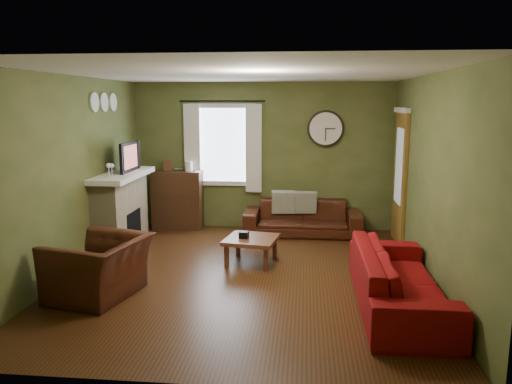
# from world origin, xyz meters

# --- Properties ---
(floor) EXTENTS (4.60, 5.20, 0.00)m
(floor) POSITION_xyz_m (0.00, 0.00, 0.00)
(floor) COLOR #3C200E
(floor) RESTS_ON ground
(ceiling) EXTENTS (4.60, 5.20, 0.00)m
(ceiling) POSITION_xyz_m (0.00, 0.00, 2.60)
(ceiling) COLOR white
(ceiling) RESTS_ON ground
(wall_left) EXTENTS (0.00, 5.20, 2.60)m
(wall_left) POSITION_xyz_m (-2.30, 0.00, 1.30)
(wall_left) COLOR #515B2B
(wall_left) RESTS_ON ground
(wall_right) EXTENTS (0.00, 5.20, 2.60)m
(wall_right) POSITION_xyz_m (2.30, 0.00, 1.30)
(wall_right) COLOR #515B2B
(wall_right) RESTS_ON ground
(wall_back) EXTENTS (4.60, 0.00, 2.60)m
(wall_back) POSITION_xyz_m (0.00, 2.60, 1.30)
(wall_back) COLOR #515B2B
(wall_back) RESTS_ON ground
(wall_front) EXTENTS (4.60, 0.00, 2.60)m
(wall_front) POSITION_xyz_m (0.00, -2.60, 1.30)
(wall_front) COLOR #515B2B
(wall_front) RESTS_ON ground
(fireplace) EXTENTS (0.40, 1.40, 1.10)m
(fireplace) POSITION_xyz_m (-2.10, 1.15, 0.55)
(fireplace) COLOR tan
(fireplace) RESTS_ON floor
(firebox) EXTENTS (0.04, 0.60, 0.55)m
(firebox) POSITION_xyz_m (-1.91, 1.15, 0.30)
(firebox) COLOR black
(firebox) RESTS_ON fireplace
(mantel) EXTENTS (0.58, 1.60, 0.08)m
(mantel) POSITION_xyz_m (-2.07, 1.15, 1.14)
(mantel) COLOR white
(mantel) RESTS_ON fireplace
(tv) EXTENTS (0.08, 0.60, 0.35)m
(tv) POSITION_xyz_m (-2.05, 1.30, 1.35)
(tv) COLOR black
(tv) RESTS_ON mantel
(tv_screen) EXTENTS (0.02, 0.62, 0.36)m
(tv_screen) POSITION_xyz_m (-1.97, 1.30, 1.41)
(tv_screen) COLOR #994C3F
(tv_screen) RESTS_ON mantel
(medallion_left) EXTENTS (0.28, 0.28, 0.03)m
(medallion_left) POSITION_xyz_m (-2.28, 0.80, 2.25)
(medallion_left) COLOR white
(medallion_left) RESTS_ON wall_left
(medallion_mid) EXTENTS (0.28, 0.28, 0.03)m
(medallion_mid) POSITION_xyz_m (-2.28, 1.15, 2.25)
(medallion_mid) COLOR white
(medallion_mid) RESTS_ON wall_left
(medallion_right) EXTENTS (0.28, 0.28, 0.03)m
(medallion_right) POSITION_xyz_m (-2.28, 1.50, 2.25)
(medallion_right) COLOR white
(medallion_right) RESTS_ON wall_left
(window_pane) EXTENTS (1.00, 0.02, 1.30)m
(window_pane) POSITION_xyz_m (-0.70, 2.58, 1.50)
(window_pane) COLOR silver
(window_pane) RESTS_ON wall_back
(curtain_rod) EXTENTS (0.03, 0.03, 1.50)m
(curtain_rod) POSITION_xyz_m (-0.70, 2.48, 2.27)
(curtain_rod) COLOR black
(curtain_rod) RESTS_ON wall_back
(curtain_left) EXTENTS (0.28, 0.04, 1.55)m
(curtain_left) POSITION_xyz_m (-1.25, 2.48, 1.45)
(curtain_left) COLOR silver
(curtain_left) RESTS_ON wall_back
(curtain_right) EXTENTS (0.28, 0.04, 1.55)m
(curtain_right) POSITION_xyz_m (-0.15, 2.48, 1.45)
(curtain_right) COLOR silver
(curtain_right) RESTS_ON wall_back
(wall_clock) EXTENTS (0.64, 0.06, 0.64)m
(wall_clock) POSITION_xyz_m (1.10, 2.55, 1.80)
(wall_clock) COLOR white
(wall_clock) RESTS_ON wall_back
(door) EXTENTS (0.05, 0.90, 2.10)m
(door) POSITION_xyz_m (2.27, 1.85, 1.05)
(door) COLOR olive
(door) RESTS_ON floor
(bookshelf) EXTENTS (0.88, 0.37, 1.05)m
(bookshelf) POSITION_xyz_m (-1.52, 2.39, 0.52)
(bookshelf) COLOR #3C2314
(bookshelf) RESTS_ON floor
(book) EXTENTS (0.16, 0.21, 0.02)m
(book) POSITION_xyz_m (-1.61, 2.69, 0.96)
(book) COLOR brown
(book) RESTS_ON bookshelf
(sofa_brown) EXTENTS (1.99, 0.78, 0.58)m
(sofa_brown) POSITION_xyz_m (0.73, 2.19, 0.29)
(sofa_brown) COLOR #38170C
(sofa_brown) RESTS_ON floor
(pillow_left) EXTENTS (0.40, 0.15, 0.39)m
(pillow_left) POSITION_xyz_m (0.39, 2.24, 0.55)
(pillow_left) COLOR gray
(pillow_left) RESTS_ON sofa_brown
(pillow_right) EXTENTS (0.38, 0.15, 0.37)m
(pillow_right) POSITION_xyz_m (0.77, 2.25, 0.55)
(pillow_right) COLOR gray
(pillow_right) RESTS_ON sofa_brown
(sofa_red) EXTENTS (0.88, 2.25, 0.66)m
(sofa_red) POSITION_xyz_m (1.81, -0.86, 0.33)
(sofa_red) COLOR maroon
(sofa_red) RESTS_ON floor
(armchair) EXTENTS (1.14, 1.24, 0.69)m
(armchair) POSITION_xyz_m (-1.62, -0.86, 0.35)
(armchair) COLOR #38170C
(armchair) RESTS_ON floor
(coffee_table) EXTENTS (0.80, 0.80, 0.37)m
(coffee_table) POSITION_xyz_m (0.02, 0.53, 0.19)
(coffee_table) COLOR brown
(coffee_table) RESTS_ON floor
(tissue_box) EXTENTS (0.14, 0.14, 0.09)m
(tissue_box) POSITION_xyz_m (-0.08, 0.50, 0.40)
(tissue_box) COLOR black
(tissue_box) RESTS_ON coffee_table
(wine_glass_a) EXTENTS (0.07, 0.07, 0.21)m
(wine_glass_a) POSITION_xyz_m (-2.05, 0.63, 1.28)
(wine_glass_a) COLOR white
(wine_glass_a) RESTS_ON mantel
(wine_glass_b) EXTENTS (0.07, 0.07, 0.19)m
(wine_glass_b) POSITION_xyz_m (-2.05, 0.75, 1.27)
(wine_glass_b) COLOR white
(wine_glass_b) RESTS_ON mantel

